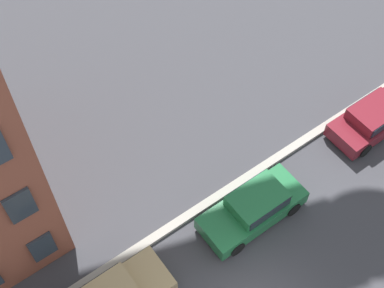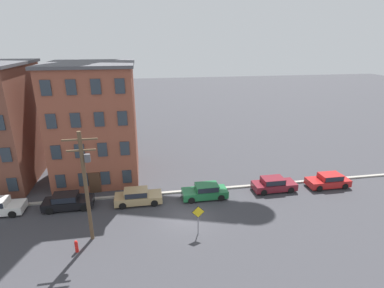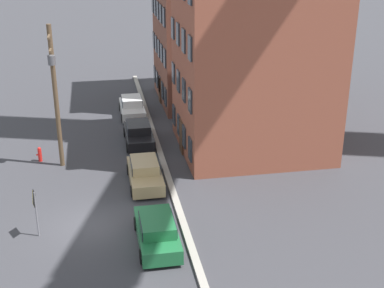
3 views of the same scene
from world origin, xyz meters
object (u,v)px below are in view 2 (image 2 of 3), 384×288
car_red (329,180)px  fire_hydrant (76,246)px  car_tan (138,196)px  caution_sign (198,215)px  car_black (67,201)px  utility_pole (86,182)px  car_green (205,191)px  car_maroon (274,184)px

car_red → fire_hydrant: bearing=-165.4°
car_tan → caution_sign: (4.75, -5.67, 0.95)m
car_black → caution_sign: caution_sign is taller
car_tan → car_black: bearing=178.1°
car_black → caution_sign: bearing=-27.9°
caution_sign → utility_pole: (-8.23, 0.81, 3.24)m
utility_pole → fire_hydrant: utility_pole is taller
car_red → caution_sign: caution_sign is taller
car_red → utility_pole: 24.19m
car_green → caution_sign: bearing=-107.8°
fire_hydrant → car_maroon: bearing=19.6°
car_green → car_red: (13.31, 0.13, 0.00)m
car_green → car_maroon: same height
car_black → car_maroon: size_ratio=1.00×
car_red → utility_pole: size_ratio=0.50×
car_tan → car_maroon: bearing=0.9°
car_tan → caution_sign: caution_sign is taller
car_green → car_tan: bearing=179.2°
car_black → car_tan: same height
car_maroon → car_tan: bearing=-179.1°
car_green → caution_sign: (-1.79, -5.57, 0.95)m
car_green → car_maroon: size_ratio=1.00×
car_green → fire_hydrant: bearing=-150.6°
car_tan → car_red: 19.84m
car_green → fire_hydrant: (-10.96, -6.17, -0.27)m
car_tan → utility_pole: size_ratio=0.50×
car_red → fire_hydrant: size_ratio=4.58×
car_green → car_maroon: 7.23m
car_green → car_red: 13.31m
utility_pole → car_red: bearing=11.9°
car_red → caution_sign: (-15.09, -5.71, 0.95)m
fire_hydrant → utility_pole: bearing=56.1°
car_black → car_red: 26.20m
car_green → car_maroon: bearing=2.4°
car_tan → utility_pole: 7.30m
fire_hydrant → car_black: bearing=106.6°
fire_hydrant → car_green: bearing=29.4°
car_maroon → fire_hydrant: 19.30m
car_maroon → car_red: bearing=-1.6°
utility_pole → car_black: bearing=119.6°
car_green → car_maroon: (7.23, 0.30, 0.00)m
car_green → caution_sign: 5.93m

